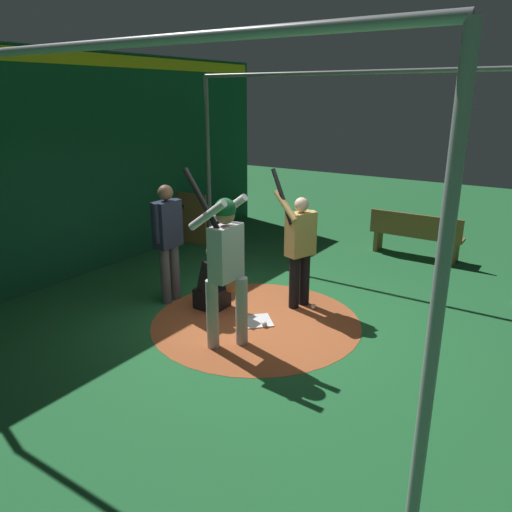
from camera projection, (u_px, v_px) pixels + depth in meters
The scene contains 13 objects.
ground_plane at pixel (256, 322), 6.79m from camera, with size 25.94×25.94×0.00m, color #216633.
dirt_circle at pixel (256, 322), 6.79m from camera, with size 2.86×2.86×0.01m, color #AD562D.
home_plate at pixel (256, 321), 6.79m from camera, with size 0.42×0.42×0.01m, color white.
batter at pixel (225, 258), 5.81m from camera, with size 0.68×0.49×2.18m.
catcher at pixel (214, 283), 7.12m from camera, with size 0.58×0.40×0.98m.
umpire at pixel (168, 237), 7.19m from camera, with size 0.22×0.49×1.76m.
visitor at pixel (300, 245), 7.02m from camera, with size 0.64×0.51×2.00m.
back_wall at pixel (71, 166), 8.13m from camera, with size 0.23×9.94×3.66m.
cage_frame at pixel (256, 151), 6.07m from camera, with size 5.85×5.35×3.33m.
bat_rack at pixel (185, 219), 10.35m from camera, with size 1.18×0.21×1.05m.
bench at pixel (415, 234), 9.39m from camera, with size 1.71×0.36×0.85m.
baseball_0 at pixel (314, 306), 7.17m from camera, with size 0.07×0.07×0.07m, color white.
baseball_1 at pixel (264, 324), 6.63m from camera, with size 0.07×0.07×0.07m, color white.
Camera 1 is at (3.40, -5.15, 2.97)m, focal length 34.78 mm.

